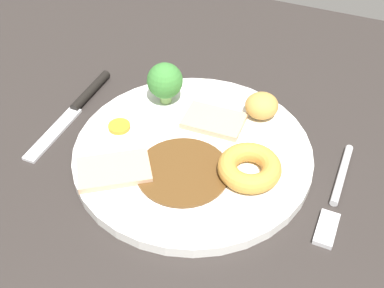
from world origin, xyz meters
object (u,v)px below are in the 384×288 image
at_px(roast_potato_left, 262,106).
at_px(broccoli_floret, 165,81).
at_px(carrot_coin_front, 120,126).
at_px(fork, 336,195).
at_px(knife, 78,106).
at_px(yorkshire_pudding, 249,168).
at_px(meat_slice_main, 214,121).
at_px(dinner_plate, 192,154).
at_px(meat_slice_under, 114,170).

height_order(roast_potato_left, broccoli_floret, broccoli_floret).
distance_m(carrot_coin_front, fork, 0.27).
bearing_deg(knife, carrot_coin_front, 72.13).
bearing_deg(fork, carrot_coin_front, -89.05).
xyz_separation_m(yorkshire_pudding, broccoli_floret, (0.14, -0.08, 0.02)).
bearing_deg(meat_slice_main, dinner_plate, 83.05).
distance_m(meat_slice_main, roast_potato_left, 0.06).
xyz_separation_m(dinner_plate, yorkshire_pudding, (-0.07, 0.01, 0.02)).
relative_size(dinner_plate, roast_potato_left, 6.70).
relative_size(meat_slice_under, yorkshire_pudding, 1.13).
distance_m(meat_slice_main, broccoli_floret, 0.08).
height_order(meat_slice_main, broccoli_floret, broccoli_floret).
bearing_deg(knife, meat_slice_main, 98.61).
bearing_deg(yorkshire_pudding, broccoli_floret, -30.83).
xyz_separation_m(meat_slice_main, roast_potato_left, (-0.05, -0.04, 0.01)).
relative_size(meat_slice_under, broccoli_floret, 1.44).
relative_size(meat_slice_under, carrot_coin_front, 2.95).
xyz_separation_m(carrot_coin_front, broccoli_floret, (-0.03, -0.07, 0.03)).
bearing_deg(roast_potato_left, yorkshire_pudding, 99.49).
relative_size(dinner_plate, meat_slice_main, 3.85).
distance_m(dinner_plate, meat_slice_main, 0.06).
height_order(meat_slice_under, carrot_coin_front, meat_slice_under).
bearing_deg(dinner_plate, roast_potato_left, -121.44).
xyz_separation_m(yorkshire_pudding, fork, (-0.10, -0.02, -0.02)).
height_order(meat_slice_main, knife, meat_slice_main).
bearing_deg(knife, roast_potato_left, 105.76).
xyz_separation_m(yorkshire_pudding, carrot_coin_front, (0.17, -0.01, -0.01)).
bearing_deg(knife, dinner_plate, 81.24).
bearing_deg(yorkshire_pudding, knife, -9.36).
bearing_deg(carrot_coin_front, roast_potato_left, -150.00).
relative_size(dinner_plate, carrot_coin_front, 10.34).
height_order(yorkshire_pudding, carrot_coin_front, yorkshire_pudding).
distance_m(dinner_plate, roast_potato_left, 0.11).
bearing_deg(meat_slice_under, knife, -41.29).
bearing_deg(yorkshire_pudding, meat_slice_main, -44.86).
relative_size(meat_slice_under, fork, 0.53).
distance_m(carrot_coin_front, knife, 0.08).
bearing_deg(meat_slice_main, broccoli_floret, -13.22).
bearing_deg(meat_slice_under, fork, -163.32).
xyz_separation_m(dinner_plate, knife, (0.18, -0.03, -0.00)).
xyz_separation_m(yorkshire_pudding, roast_potato_left, (0.02, -0.10, 0.00)).
xyz_separation_m(dinner_plate, broccoli_floret, (0.07, -0.07, 0.04)).
relative_size(yorkshire_pudding, roast_potato_left, 1.69).
distance_m(yorkshire_pudding, carrot_coin_front, 0.17).
bearing_deg(fork, yorkshire_pudding, -79.96).
height_order(meat_slice_under, yorkshire_pudding, yorkshire_pudding).
bearing_deg(meat_slice_under, meat_slice_main, -121.12).
height_order(meat_slice_main, fork, meat_slice_main).
bearing_deg(meat_slice_main, fork, 162.73).
bearing_deg(dinner_plate, knife, -9.48).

